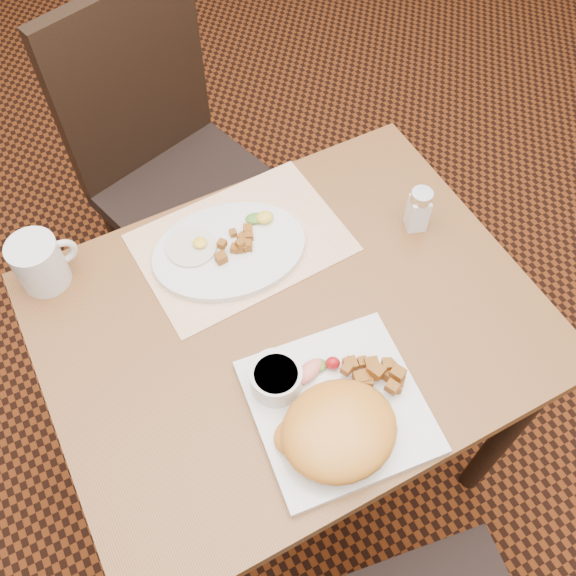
# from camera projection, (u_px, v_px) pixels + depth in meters

# --- Properties ---
(ground) EXTENTS (8.00, 8.00, 0.00)m
(ground) POSITION_uv_depth(u_px,v_px,m) (290.00, 452.00, 1.82)
(ground) COLOR black
(ground) RESTS_ON ground
(table) EXTENTS (0.90, 0.70, 0.75)m
(table) POSITION_uv_depth(u_px,v_px,m) (291.00, 346.00, 1.28)
(table) COLOR brown
(table) RESTS_ON ground
(chair_far) EXTENTS (0.52, 0.53, 0.97)m
(chair_far) POSITION_uv_depth(u_px,v_px,m) (171.00, 160.00, 1.70)
(chair_far) COLOR black
(chair_far) RESTS_ON ground
(placemat) EXTENTS (0.41, 0.30, 0.00)m
(placemat) POSITION_uv_depth(u_px,v_px,m) (241.00, 243.00, 1.28)
(placemat) COLOR white
(placemat) RESTS_ON table
(plate_square) EXTENTS (0.31, 0.31, 0.02)m
(plate_square) POSITION_uv_depth(u_px,v_px,m) (338.00, 406.00, 1.08)
(plate_square) COLOR silver
(plate_square) RESTS_ON table
(plate_oval) EXTENTS (0.33, 0.27, 0.02)m
(plate_oval) POSITION_uv_depth(u_px,v_px,m) (230.00, 250.00, 1.26)
(plate_oval) COLOR silver
(plate_oval) RESTS_ON placemat
(hollandaise_mound) EXTENTS (0.19, 0.17, 0.07)m
(hollandaise_mound) POSITION_uv_depth(u_px,v_px,m) (338.00, 431.00, 1.02)
(hollandaise_mound) COLOR orange
(hollandaise_mound) RESTS_ON plate_square
(ramekin) EXTENTS (0.09, 0.09, 0.05)m
(ramekin) POSITION_uv_depth(u_px,v_px,m) (276.00, 378.00, 1.08)
(ramekin) COLOR silver
(ramekin) RESTS_ON plate_square
(garnish_sq) EXTENTS (0.09, 0.05, 0.03)m
(garnish_sq) POSITION_uv_depth(u_px,v_px,m) (316.00, 368.00, 1.10)
(garnish_sq) COLOR #387223
(garnish_sq) RESTS_ON plate_square
(fried_egg) EXTENTS (0.10, 0.10, 0.02)m
(fried_egg) POSITION_uv_depth(u_px,v_px,m) (192.00, 246.00, 1.25)
(fried_egg) COLOR white
(fried_egg) RESTS_ON plate_oval
(garnish_ov) EXTENTS (0.06, 0.05, 0.02)m
(garnish_ov) POSITION_uv_depth(u_px,v_px,m) (261.00, 218.00, 1.28)
(garnish_ov) COLOR #387223
(garnish_ov) RESTS_ON plate_oval
(salt_shaker) EXTENTS (0.05, 0.05, 0.10)m
(salt_shaker) POSITION_uv_depth(u_px,v_px,m) (418.00, 209.00, 1.26)
(salt_shaker) COLOR white
(salt_shaker) RESTS_ON table
(coffee_mug) EXTENTS (0.12, 0.09, 0.11)m
(coffee_mug) POSITION_uv_depth(u_px,v_px,m) (40.00, 263.00, 1.19)
(coffee_mug) COLOR silver
(coffee_mug) RESTS_ON table
(home_fries_sq) EXTENTS (0.10, 0.10, 0.04)m
(home_fries_sq) POSITION_uv_depth(u_px,v_px,m) (376.00, 373.00, 1.09)
(home_fries_sq) COLOR #9C5A19
(home_fries_sq) RESTS_ON plate_square
(home_fries_ov) EXTENTS (0.10, 0.07, 0.03)m
(home_fries_ov) POSITION_uv_depth(u_px,v_px,m) (240.00, 244.00, 1.25)
(home_fries_ov) COLOR #9C5A19
(home_fries_ov) RESTS_ON plate_oval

